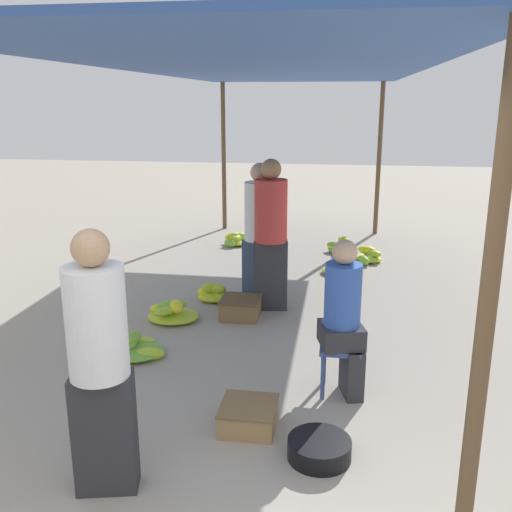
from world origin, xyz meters
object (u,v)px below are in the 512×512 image
(banana_pile_left_0, at_px, (134,348))
(banana_pile_left_2, at_px, (213,293))
(banana_pile_right_0, at_px, (343,268))
(shopper_walking_mid, at_px, (270,233))
(basin_black, at_px, (319,449))
(banana_pile_right_1, at_px, (366,257))
(banana_pile_left_1, at_px, (172,312))
(vendor_seated, at_px, (344,316))
(shopper_walking_far, at_px, (260,232))
(crate_near, at_px, (249,416))
(banana_pile_left_3, at_px, (235,239))
(crate_mid, at_px, (240,308))
(vendor_foreground, at_px, (99,361))
(stool, at_px, (340,354))
(banana_pile_right_2, at_px, (342,247))

(banana_pile_left_0, distance_m, banana_pile_left_2, 1.71)
(banana_pile_right_0, bearing_deg, shopper_walking_mid, -118.89)
(basin_black, bearing_deg, banana_pile_right_1, 84.54)
(banana_pile_left_1, relative_size, banana_pile_right_0, 1.09)
(shopper_walking_mid, bearing_deg, vendor_seated, -65.99)
(banana_pile_left_0, height_order, banana_pile_left_1, banana_pile_left_1)
(shopper_walking_far, bearing_deg, banana_pile_right_1, 56.67)
(vendor_seated, relative_size, banana_pile_right_1, 2.35)
(banana_pile_left_1, distance_m, shopper_walking_far, 1.38)
(basin_black, relative_size, banana_pile_left_2, 1.00)
(banana_pile_left_1, xyz_separation_m, crate_near, (1.20, -2.02, 0.00))
(banana_pile_left_0, distance_m, banana_pile_left_3, 4.40)
(vendor_seated, height_order, banana_pile_left_2, vendor_seated)
(banana_pile_left_2, distance_m, banana_pile_right_0, 2.08)
(shopper_walking_mid, bearing_deg, crate_mid, -131.07)
(banana_pile_left_0, bearing_deg, shopper_walking_far, 58.80)
(shopper_walking_mid, xyz_separation_m, shopper_walking_far, (-0.15, 0.15, -0.03))
(basin_black, distance_m, crate_mid, 2.73)
(banana_pile_left_1, xyz_separation_m, banana_pile_right_1, (2.23, 2.75, -0.02))
(vendor_foreground, relative_size, shopper_walking_mid, 0.96)
(crate_near, bearing_deg, banana_pile_left_2, 108.18)
(vendor_seated, xyz_separation_m, banana_pile_left_2, (-1.59, 2.11, -0.61))
(banana_pile_left_3, bearing_deg, shopper_walking_mid, -71.60)
(shopper_walking_mid, height_order, shopper_walking_far, shopper_walking_mid)
(banana_pile_left_1, relative_size, shopper_walking_far, 0.37)
(stool, distance_m, crate_near, 0.97)
(vendor_foreground, distance_m, crate_near, 1.37)
(banana_pile_left_0, xyz_separation_m, banana_pile_left_2, (0.40, 1.67, 0.02))
(shopper_walking_mid, bearing_deg, banana_pile_left_1, -151.87)
(banana_pile_right_1, bearing_deg, shopper_walking_mid, -118.59)
(vendor_foreground, xyz_separation_m, shopper_walking_mid, (0.60, 3.38, 0.04))
(banana_pile_left_0, relative_size, banana_pile_left_2, 1.44)
(stool, bearing_deg, banana_pile_right_1, 84.99)
(vendor_foreground, height_order, banana_pile_left_0, vendor_foreground)
(banana_pile_left_3, relative_size, crate_near, 1.06)
(stool, xyz_separation_m, crate_near, (-0.67, -0.66, -0.25))
(banana_pile_right_1, xyz_separation_m, banana_pile_right_2, (-0.37, 0.48, 0.02))
(crate_near, xyz_separation_m, shopper_walking_mid, (-0.17, 2.57, 0.82))
(banana_pile_left_0, height_order, crate_near, banana_pile_left_0)
(vendor_foreground, relative_size, banana_pile_right_1, 2.99)
(shopper_walking_mid, bearing_deg, banana_pile_left_3, 108.40)
(crate_near, height_order, shopper_walking_far, shopper_walking_far)
(vendor_foreground, height_order, banana_pile_left_1, vendor_foreground)
(vendor_seated, distance_m, banana_pile_right_0, 3.51)
(stool, bearing_deg, banana_pile_right_0, 89.86)
(stool, relative_size, banana_pile_left_2, 0.98)
(banana_pile_left_1, bearing_deg, crate_near, -59.18)
(banana_pile_left_0, height_order, banana_pile_left_3, banana_pile_left_3)
(stool, xyz_separation_m, banana_pile_right_2, (-0.01, 4.60, -0.25))
(banana_pile_left_1, relative_size, shopper_walking_mid, 0.36)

